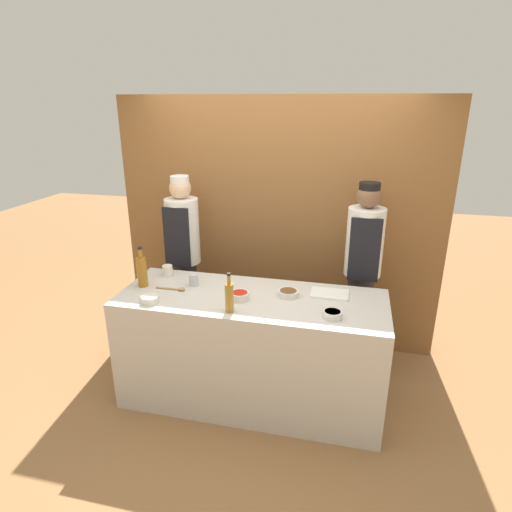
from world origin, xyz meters
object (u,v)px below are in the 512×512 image
wooden_spoon (175,289)px  sauce_bowl_brown (288,293)px  sauce_bowl_yellow (150,299)px  cup_steel (194,280)px  chef_right (362,271)px  sauce_bowl_red (240,295)px  bottle_vinegar (229,297)px  bottle_amber (142,271)px  cutting_board (330,294)px  chef_left (184,257)px  sauce_bowl_orange (332,314)px  cup_cream (168,271)px

wooden_spoon → sauce_bowl_brown: bearing=6.2°
sauce_bowl_yellow → cup_steel: size_ratio=1.35×
chef_right → wooden_spoon: bearing=-154.4°
wooden_spoon → sauce_bowl_red: bearing=-4.2°
cup_steel → bottle_vinegar: bearing=-42.3°
sauce_bowl_brown → bottle_amber: size_ratio=0.47×
sauce_bowl_red → cutting_board: bearing=18.9°
sauce_bowl_yellow → cutting_board: sauce_bowl_yellow is taller
chef_left → sauce_bowl_yellow: bearing=-83.2°
cup_steel → chef_right: 1.45m
sauce_bowl_brown → cup_steel: bearing=178.3°
bottle_amber → chef_left: size_ratio=0.20×
bottle_vinegar → sauce_bowl_orange: bearing=6.3°
cutting_board → bottle_amber: 1.50m
bottle_amber → chef_right: chef_right is taller
sauce_bowl_orange → cup_steel: 1.17m
sauce_bowl_red → sauce_bowl_brown: 0.38m
sauce_bowl_yellow → bottle_vinegar: size_ratio=0.44×
cup_steel → sauce_bowl_orange: bearing=-14.7°
cutting_board → bottle_amber: (-1.49, -0.17, 0.12)m
sauce_bowl_red → cutting_board: (0.66, 0.23, -0.02)m
sauce_bowl_orange → sauce_bowl_brown: bearing=142.3°
bottle_vinegar → bottle_amber: bottle_amber is taller
sauce_bowl_orange → cup_cream: (-1.43, 0.44, 0.02)m
sauce_bowl_yellow → chef_left: size_ratio=0.08×
cup_cream → chef_right: size_ratio=0.05×
chef_right → bottle_vinegar: bearing=-134.0°
sauce_bowl_red → chef_left: (-0.75, 0.74, -0.01)m
sauce_bowl_yellow → bottle_amber: size_ratio=0.39×
sauce_bowl_brown → bottle_amber: bottle_amber is taller
wooden_spoon → chef_right: 1.61m
cup_steel → wooden_spoon: cup_steel is taller
chef_right → sauce_bowl_brown: bearing=-132.9°
sauce_bowl_red → sauce_bowl_brown: size_ratio=0.92×
sauce_bowl_yellow → cutting_board: 1.37m
wooden_spoon → chef_right: bearing=25.6°
bottle_vinegar → chef_right: bearing=46.0°
sauce_bowl_orange → sauce_bowl_brown: sauce_bowl_orange is taller
sauce_bowl_red → bottle_vinegar: bottle_vinegar is taller
bottle_vinegar → chef_right: chef_right is taller
sauce_bowl_yellow → chef_left: bearing=96.8°
cup_steel → sauce_bowl_yellow: bearing=-119.4°
chef_left → bottle_vinegar: bearing=-52.4°
bottle_amber → chef_left: (0.08, 0.68, -0.11)m
sauce_bowl_orange → cutting_board: size_ratio=0.47×
sauce_bowl_orange → sauce_bowl_red: 0.72m
sauce_bowl_yellow → wooden_spoon: bearing=70.1°
sauce_bowl_brown → chef_right: bearing=47.1°
bottle_vinegar → wooden_spoon: bearing=154.3°
cup_cream → wooden_spoon: 0.32m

